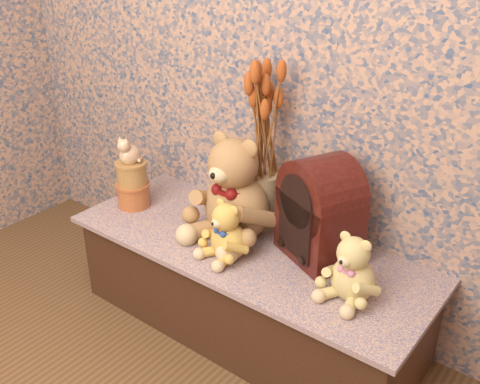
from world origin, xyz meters
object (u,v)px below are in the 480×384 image
Objects in this scene: teddy_medium at (229,227)px; cathedral_radio at (320,209)px; teddy_small at (354,264)px; ceramic_vase at (262,200)px; cat_figurine at (129,149)px; teddy_large at (237,182)px; biscuit_tin_lower at (134,195)px.

cathedral_radio is (0.26, 0.19, 0.08)m from teddy_medium.
teddy_medium is 0.96× the size of teddy_small.
cathedral_radio is at bearing 48.06° from teddy_medium.
ceramic_vase is (-0.03, 0.25, -0.00)m from teddy_medium.
teddy_small is at bearing -21.69° from ceramic_vase.
ceramic_vase is at bearing 12.58° from cat_figurine.
cathedral_radio reaches higher than cat_figurine.
teddy_large is 1.13× the size of cathedral_radio.
teddy_medium is 1.04× the size of ceramic_vase.
biscuit_tin_lower is (-0.49, -0.09, -0.17)m from teddy_large.
teddy_large is 0.49m from cat_figurine.
teddy_small is 1.03m from biscuit_tin_lower.
ceramic_vase is at bearing 107.96° from teddy_medium.
ceramic_vase reaches higher than biscuit_tin_lower.
cat_figurine is at bearing -159.96° from ceramic_vase.
teddy_medium is 0.58m from cat_figurine.
teddy_large is at bearing 10.24° from biscuit_tin_lower.
teddy_small is at bearing -8.69° from teddy_large.
teddy_medium is 1.85× the size of cat_figurine.
teddy_medium reaches higher than ceramic_vase.
ceramic_vase is at bearing 20.04° from biscuit_tin_lower.
teddy_small is 1.93× the size of cat_figurine.
ceramic_vase is 1.78× the size of cat_figurine.
cathedral_radio is at bearing 2.03° from cat_figurine.
teddy_small is 1.03m from cat_figurine.
teddy_medium is at bearing -61.44° from teddy_large.
cat_figurine is at bearing -168.85° from teddy_large.
teddy_medium is at bearing -118.36° from cathedral_radio.
teddy_small is 1.09× the size of ceramic_vase.
teddy_large is at bearing -147.10° from cathedral_radio.
teddy_small is (0.46, 0.05, 0.01)m from teddy_medium.
cat_figurine is at bearing -174.85° from teddy_medium.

